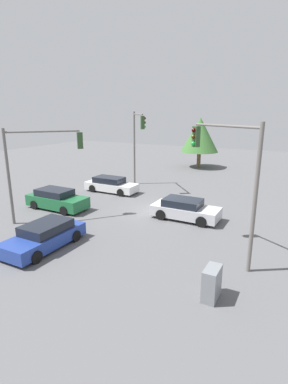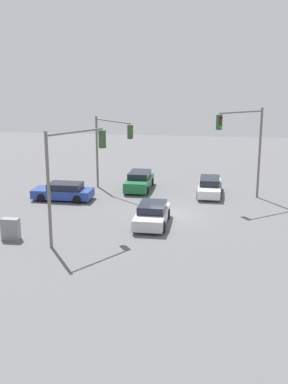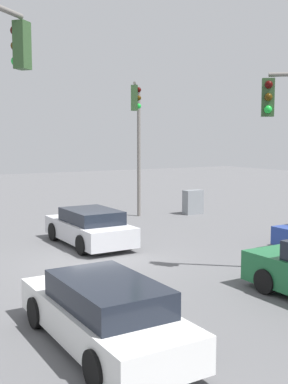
{
  "view_description": "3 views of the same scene",
  "coord_description": "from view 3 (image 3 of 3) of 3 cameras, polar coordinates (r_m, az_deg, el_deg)",
  "views": [
    {
      "loc": [
        -18.6,
        -8.58,
        6.92
      ],
      "look_at": [
        -3.03,
        -0.28,
        2.17
      ],
      "focal_mm": 28.0,
      "sensor_mm": 36.0,
      "label": 1
    },
    {
      "loc": [
        3.3,
        -31.31,
        9.76
      ],
      "look_at": [
        -1.42,
        -1.12,
        1.87
      ],
      "focal_mm": 45.0,
      "sensor_mm": 36.0,
      "label": 2
    },
    {
      "loc": [
        6.65,
        14.14,
        3.96
      ],
      "look_at": [
        -2.71,
        -1.43,
        1.95
      ],
      "focal_mm": 45.0,
      "sensor_mm": 36.0,
      "label": 3
    }
  ],
  "objects": [
    {
      "name": "sedan_white",
      "position": [
        9.53,
        -4.8,
        -14.07
      ],
      "size": [
        1.87,
        4.73,
        1.33
      ],
      "rotation": [
        0.0,
        0.0,
        3.14
      ],
      "color": "silver",
      "rests_on": "ground_plane"
    },
    {
      "name": "traffic_signal_cross",
      "position": [
        22.91,
        -0.77,
        7.65
      ],
      "size": [
        2.52,
        3.74,
        6.54
      ],
      "rotation": [
        0.0,
        0.0,
        1.0
      ],
      "color": "slate",
      "rests_on": "ground_plane"
    },
    {
      "name": "electrical_cabinet",
      "position": [
        25.55,
        5.82,
        -1.2
      ],
      "size": [
        1.03,
        0.53,
        1.27
      ],
      "primitive_type": "cube",
      "color": "gray",
      "rests_on": "ground_plane"
    },
    {
      "name": "ground_plane",
      "position": [
        16.12,
        -5.7,
        -7.95
      ],
      "size": [
        80.0,
        80.0,
        0.0
      ],
      "primitive_type": "plane",
      "color": "#5B5B5E"
    },
    {
      "name": "sedan_silver",
      "position": [
        18.17,
        -6.46,
        -4.17
      ],
      "size": [
        2.0,
        4.43,
        1.36
      ],
      "rotation": [
        0.0,
        0.0,
        3.14
      ],
      "color": "silver",
      "rests_on": "ground_plane"
    }
  ]
}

